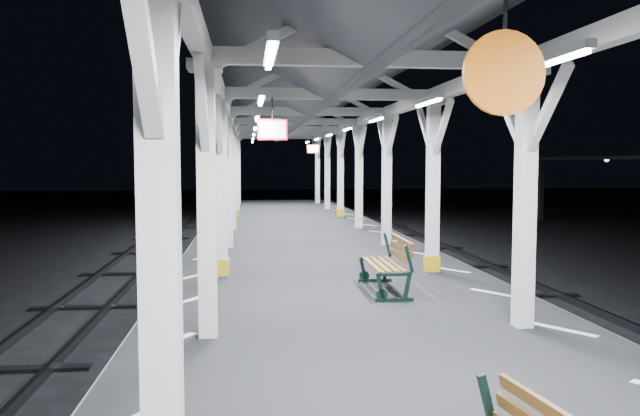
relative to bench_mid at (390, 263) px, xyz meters
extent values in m
plane|color=black|center=(-0.80, -0.38, -1.47)|extent=(120.00, 120.00, 0.00)
cube|color=black|center=(-0.80, -0.38, -0.97)|extent=(6.00, 50.00, 1.00)
cube|color=silver|center=(-3.25, -0.38, -0.47)|extent=(1.00, 48.00, 0.01)
cube|color=silver|center=(1.65, -0.38, -0.47)|extent=(1.00, 48.00, 0.01)
cube|color=#2D2D33|center=(-5.25, -0.38, -1.39)|extent=(0.08, 60.00, 0.16)
cube|color=black|center=(-5.80, -0.38, -1.44)|extent=(2.20, 0.22, 0.06)
cube|color=#2D2D33|center=(3.65, -0.38, -1.39)|extent=(0.08, 60.00, 0.16)
cube|color=black|center=(4.20, -0.38, -1.44)|extent=(2.20, 0.22, 0.06)
cube|color=silver|center=(-2.80, -6.38, 1.13)|extent=(0.22, 0.22, 3.20)
cube|color=silver|center=(-2.80, -5.83, 2.28)|extent=(0.10, 0.99, 0.99)
cube|color=silver|center=(-2.80, -6.93, 2.28)|extent=(0.10, 0.99, 0.99)
cube|color=silver|center=(-2.80, -2.38, 1.13)|extent=(0.22, 0.22, 3.20)
cube|color=silver|center=(-2.80, -2.38, 2.79)|extent=(0.40, 0.40, 0.12)
cube|color=silver|center=(-2.80, -1.83, 2.28)|extent=(0.10, 0.99, 0.99)
cube|color=silver|center=(-2.80, -2.93, 2.28)|extent=(0.10, 0.99, 0.99)
cube|color=silver|center=(-2.80, 1.62, 1.13)|extent=(0.22, 0.22, 3.20)
cube|color=silver|center=(-2.80, 1.62, 2.79)|extent=(0.40, 0.40, 0.12)
cube|color=gold|center=(-2.80, 1.62, -0.29)|extent=(0.26, 0.26, 0.30)
cube|color=silver|center=(-2.80, 2.17, 2.28)|extent=(0.10, 0.99, 0.99)
cube|color=silver|center=(-2.80, 1.07, 2.28)|extent=(0.10, 0.99, 0.99)
cube|color=silver|center=(-2.80, 5.62, 1.13)|extent=(0.22, 0.22, 3.20)
cube|color=silver|center=(-2.80, 5.62, 2.79)|extent=(0.40, 0.40, 0.12)
cube|color=silver|center=(-2.80, 6.17, 2.28)|extent=(0.10, 0.99, 0.99)
cube|color=silver|center=(-2.80, 5.07, 2.28)|extent=(0.10, 0.99, 0.99)
cube|color=silver|center=(-2.80, 9.62, 1.13)|extent=(0.22, 0.22, 3.20)
cube|color=silver|center=(-2.80, 9.62, 2.79)|extent=(0.40, 0.40, 0.12)
cube|color=silver|center=(-2.80, 10.17, 2.28)|extent=(0.10, 0.99, 0.99)
cube|color=silver|center=(-2.80, 9.07, 2.28)|extent=(0.10, 0.99, 0.99)
cube|color=silver|center=(-2.80, 13.62, 1.13)|extent=(0.22, 0.22, 3.20)
cube|color=silver|center=(-2.80, 13.62, 2.79)|extent=(0.40, 0.40, 0.12)
cube|color=gold|center=(-2.80, 13.62, -0.29)|extent=(0.26, 0.26, 0.30)
cube|color=silver|center=(-2.80, 14.17, 2.28)|extent=(0.10, 0.99, 0.99)
cube|color=silver|center=(-2.80, 13.07, 2.28)|extent=(0.10, 0.99, 0.99)
cube|color=silver|center=(-2.80, 17.62, 1.13)|extent=(0.22, 0.22, 3.20)
cube|color=silver|center=(-2.80, 17.62, 2.79)|extent=(0.40, 0.40, 0.12)
cube|color=silver|center=(-2.80, 18.17, 2.28)|extent=(0.10, 0.99, 0.99)
cube|color=silver|center=(-2.80, 17.07, 2.28)|extent=(0.10, 0.99, 0.99)
cube|color=silver|center=(-2.80, 21.62, 1.13)|extent=(0.22, 0.22, 3.20)
cube|color=silver|center=(-2.80, 21.62, 2.79)|extent=(0.40, 0.40, 0.12)
cube|color=silver|center=(-2.80, 22.17, 2.28)|extent=(0.10, 0.99, 0.99)
cube|color=silver|center=(-2.80, 21.07, 2.28)|extent=(0.10, 0.99, 0.99)
cube|color=silver|center=(1.20, -2.38, 1.13)|extent=(0.22, 0.22, 3.20)
cube|color=silver|center=(1.20, -2.38, 2.79)|extent=(0.40, 0.40, 0.12)
cube|color=silver|center=(1.20, -1.83, 2.28)|extent=(0.10, 0.99, 0.99)
cube|color=silver|center=(1.20, -2.93, 2.28)|extent=(0.10, 0.99, 0.99)
cube|color=silver|center=(1.20, 1.62, 1.13)|extent=(0.22, 0.22, 3.20)
cube|color=silver|center=(1.20, 1.62, 2.79)|extent=(0.40, 0.40, 0.12)
cube|color=gold|center=(1.20, 1.62, -0.29)|extent=(0.26, 0.26, 0.30)
cube|color=silver|center=(1.20, 2.17, 2.28)|extent=(0.10, 0.99, 0.99)
cube|color=silver|center=(1.20, 1.07, 2.28)|extent=(0.10, 0.99, 0.99)
cube|color=silver|center=(1.20, 5.62, 1.13)|extent=(0.22, 0.22, 3.20)
cube|color=silver|center=(1.20, 5.62, 2.79)|extent=(0.40, 0.40, 0.12)
cube|color=silver|center=(1.20, 6.17, 2.28)|extent=(0.10, 0.99, 0.99)
cube|color=silver|center=(1.20, 5.07, 2.28)|extent=(0.10, 0.99, 0.99)
cube|color=silver|center=(1.20, 9.62, 1.13)|extent=(0.22, 0.22, 3.20)
cube|color=silver|center=(1.20, 9.62, 2.79)|extent=(0.40, 0.40, 0.12)
cube|color=silver|center=(1.20, 10.17, 2.28)|extent=(0.10, 0.99, 0.99)
cube|color=silver|center=(1.20, 9.07, 2.28)|extent=(0.10, 0.99, 0.99)
cube|color=silver|center=(1.20, 13.62, 1.13)|extent=(0.22, 0.22, 3.20)
cube|color=silver|center=(1.20, 13.62, 2.79)|extent=(0.40, 0.40, 0.12)
cube|color=gold|center=(1.20, 13.62, -0.29)|extent=(0.26, 0.26, 0.30)
cube|color=silver|center=(1.20, 14.17, 2.28)|extent=(0.10, 0.99, 0.99)
cube|color=silver|center=(1.20, 13.07, 2.28)|extent=(0.10, 0.99, 0.99)
cube|color=silver|center=(1.20, 17.62, 1.13)|extent=(0.22, 0.22, 3.20)
cube|color=silver|center=(1.20, 17.62, 2.79)|extent=(0.40, 0.40, 0.12)
cube|color=silver|center=(1.20, 18.17, 2.28)|extent=(0.10, 0.99, 0.99)
cube|color=silver|center=(1.20, 17.07, 2.28)|extent=(0.10, 0.99, 0.99)
cube|color=silver|center=(1.20, 21.62, 1.13)|extent=(0.22, 0.22, 3.20)
cube|color=silver|center=(1.20, 21.62, 2.79)|extent=(0.40, 0.40, 0.12)
cube|color=silver|center=(1.20, 22.17, 2.28)|extent=(0.10, 0.99, 0.99)
cube|color=silver|center=(1.20, 21.07, 2.28)|extent=(0.10, 0.99, 0.99)
cube|color=silver|center=(-2.80, -0.38, 2.91)|extent=(0.18, 48.00, 0.24)
cube|color=silver|center=(1.20, -0.38, 2.91)|extent=(0.18, 48.00, 0.24)
cube|color=silver|center=(-0.80, -2.38, 2.91)|extent=(4.20, 0.14, 0.20)
cube|color=silver|center=(-0.80, 1.62, 2.91)|extent=(4.20, 0.14, 0.20)
cube|color=silver|center=(-0.80, 5.62, 2.91)|extent=(4.20, 0.14, 0.20)
cube|color=silver|center=(-0.80, 9.62, 2.91)|extent=(4.20, 0.14, 0.20)
cube|color=silver|center=(-0.80, 13.62, 2.91)|extent=(4.20, 0.14, 0.20)
cube|color=silver|center=(-0.80, 17.62, 2.91)|extent=(4.20, 0.14, 0.20)
cube|color=silver|center=(-0.80, 21.62, 2.91)|extent=(4.20, 0.14, 0.20)
cube|color=silver|center=(-0.80, -0.38, 3.83)|extent=(0.16, 48.00, 0.20)
cube|color=#47494E|center=(-2.10, -0.38, 3.45)|extent=(2.80, 49.00, 1.45)
cube|color=#47494E|center=(0.50, -0.38, 3.45)|extent=(2.80, 49.00, 1.45)
cube|color=silver|center=(-2.10, -4.38, 2.63)|extent=(0.10, 1.35, 0.08)
cube|color=white|center=(-2.10, -4.38, 2.58)|extent=(0.05, 1.25, 0.05)
cube|color=silver|center=(-2.10, -0.38, 2.63)|extent=(0.10, 1.35, 0.08)
cube|color=white|center=(-2.10, -0.38, 2.58)|extent=(0.05, 1.25, 0.05)
cube|color=silver|center=(-2.10, 3.62, 2.63)|extent=(0.10, 1.35, 0.08)
cube|color=white|center=(-2.10, 3.62, 2.58)|extent=(0.05, 1.25, 0.05)
cube|color=silver|center=(-2.10, 7.62, 2.63)|extent=(0.10, 1.35, 0.08)
cube|color=white|center=(-2.10, 7.62, 2.58)|extent=(0.05, 1.25, 0.05)
cube|color=silver|center=(-2.10, 11.62, 2.63)|extent=(0.10, 1.35, 0.08)
cube|color=white|center=(-2.10, 11.62, 2.58)|extent=(0.05, 1.25, 0.05)
cube|color=silver|center=(-2.10, 15.62, 2.63)|extent=(0.10, 1.35, 0.08)
cube|color=white|center=(-2.10, 15.62, 2.58)|extent=(0.05, 1.25, 0.05)
cube|color=silver|center=(-2.10, 19.62, 2.63)|extent=(0.10, 1.35, 0.08)
cube|color=white|center=(-2.10, 19.62, 2.58)|extent=(0.05, 1.25, 0.05)
cube|color=silver|center=(0.50, -4.38, 2.63)|extent=(0.10, 1.35, 0.08)
cube|color=white|center=(0.50, -4.38, 2.58)|extent=(0.05, 1.25, 0.05)
cube|color=silver|center=(0.50, -0.38, 2.63)|extent=(0.10, 1.35, 0.08)
cube|color=white|center=(0.50, -0.38, 2.58)|extent=(0.05, 1.25, 0.05)
cube|color=silver|center=(0.50, 3.62, 2.63)|extent=(0.10, 1.35, 0.08)
cube|color=white|center=(0.50, 3.62, 2.58)|extent=(0.05, 1.25, 0.05)
cube|color=silver|center=(0.50, 7.62, 2.63)|extent=(0.10, 1.35, 0.08)
cube|color=white|center=(0.50, 7.62, 2.58)|extent=(0.05, 1.25, 0.05)
cube|color=silver|center=(0.50, 11.62, 2.63)|extent=(0.10, 1.35, 0.08)
cube|color=white|center=(0.50, 11.62, 2.58)|extent=(0.05, 1.25, 0.05)
cube|color=silver|center=(0.50, 15.62, 2.63)|extent=(0.10, 1.35, 0.08)
cube|color=white|center=(0.50, 15.62, 2.58)|extent=(0.05, 1.25, 0.05)
cube|color=silver|center=(0.50, 19.62, 2.63)|extent=(0.10, 1.35, 0.08)
cube|color=white|center=(0.50, 19.62, 2.58)|extent=(0.05, 1.25, 0.05)
cylinder|color=black|center=(-0.80, -6.38, 2.58)|extent=(0.02, 0.02, 0.30)
cylinder|color=orange|center=(-0.80, -6.38, 2.18)|extent=(0.50, 0.04, 0.50)
cylinder|color=black|center=(-1.89, 0.56, 2.55)|extent=(0.02, 0.02, 0.36)
cube|color=red|center=(-1.89, 0.56, 2.19)|extent=(0.50, 0.03, 0.35)
cube|color=white|center=(-1.89, 0.56, 2.19)|extent=(0.44, 0.04, 0.29)
cylinder|color=black|center=(0.43, 16.44, 2.55)|extent=(0.02, 0.02, 0.36)
cube|color=red|center=(0.43, 16.44, 2.19)|extent=(0.50, 0.03, 0.35)
cube|color=white|center=(0.43, 16.44, 2.19)|extent=(0.44, 0.05, 0.29)
cube|color=black|center=(13.20, 21.62, 0.18)|extent=(0.20, 0.20, 3.30)
sphere|color=silver|center=(13.20, 15.62, 1.75)|extent=(0.20, 0.20, 0.20)
sphere|color=silver|center=(13.20, 21.62, 1.75)|extent=(0.20, 0.20, 0.20)
cube|color=black|center=(-0.82, -6.28, 0.14)|extent=(0.15, 0.07, 0.40)
cube|color=black|center=(-0.11, -0.79, -0.44)|extent=(0.59, 0.07, 0.06)
cube|color=black|center=(-0.32, -0.78, -0.25)|extent=(0.15, 0.05, 0.45)
cube|color=black|center=(0.09, -0.79, -0.25)|extent=(0.14, 0.05, 0.46)
cube|color=black|center=(0.11, -0.79, 0.19)|extent=(0.16, 0.05, 0.43)
cube|color=black|center=(-0.08, 0.79, -0.44)|extent=(0.59, 0.07, 0.06)
cube|color=black|center=(-0.30, 0.79, -0.25)|extent=(0.15, 0.05, 0.45)
cube|color=black|center=(0.11, 0.79, -0.25)|extent=(0.14, 0.05, 0.46)
cube|color=black|center=(0.13, 0.78, 0.19)|extent=(0.16, 0.05, 0.43)
cube|color=brown|center=(-0.29, 0.00, -0.03)|extent=(0.11, 1.50, 0.03)
cube|color=brown|center=(-0.16, 0.00, -0.03)|extent=(0.11, 1.50, 0.03)
cube|color=brown|center=(-0.04, 0.00, -0.03)|extent=(0.11, 1.50, 0.03)
cube|color=brown|center=(0.09, 0.00, -0.03)|extent=(0.11, 1.50, 0.03)
cube|color=brown|center=(0.16, 0.00, 0.11)|extent=(0.07, 1.50, 0.09)
cube|color=brown|center=(0.18, 0.00, 0.24)|extent=(0.07, 1.50, 0.09)
cube|color=brown|center=(0.20, 0.00, 0.36)|extent=(0.07, 1.50, 0.09)
camera|label=1|loc=(-2.30, -9.94, 1.66)|focal=35.00mm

